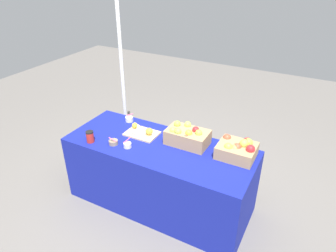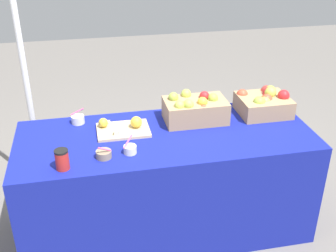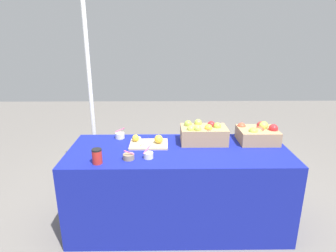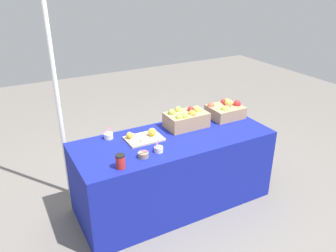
{
  "view_description": "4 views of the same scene",
  "coord_description": "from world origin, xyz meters",
  "px_view_note": "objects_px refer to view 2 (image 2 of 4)",
  "views": [
    {
      "loc": [
        1.3,
        -2.24,
        2.39
      ],
      "look_at": [
        0.09,
        0.01,
        0.97
      ],
      "focal_mm": 33.02,
      "sensor_mm": 36.0,
      "label": 1
    },
    {
      "loc": [
        -0.47,
        -2.34,
        2.04
      ],
      "look_at": [
        0.0,
        -0.05,
        0.82
      ],
      "focal_mm": 45.4,
      "sensor_mm": 36.0,
      "label": 2
    },
    {
      "loc": [
        -0.12,
        -2.29,
        1.7
      ],
      "look_at": [
        -0.09,
        0.03,
        0.94
      ],
      "focal_mm": 30.63,
      "sensor_mm": 36.0,
      "label": 3
    },
    {
      "loc": [
        -1.42,
        -2.5,
        2.17
      ],
      "look_at": [
        -0.04,
        0.03,
        0.86
      ],
      "focal_mm": 36.24,
      "sensor_mm": 36.0,
      "label": 4
    }
  ],
  "objects_px": {
    "tent_pole": "(22,58)",
    "sample_bowl_near": "(104,154)",
    "cutting_board_front": "(123,128)",
    "apple_crate_left": "(264,102)",
    "sample_bowl_mid": "(78,119)",
    "coffee_cup": "(62,159)",
    "apple_crate_middle": "(195,109)",
    "sample_bowl_far": "(130,149)"
  },
  "relations": [
    {
      "from": "tent_pole",
      "to": "sample_bowl_near",
      "type": "bearing_deg",
      "value": -60.8
    },
    {
      "from": "cutting_board_front",
      "to": "sample_bowl_near",
      "type": "xyz_separation_m",
      "value": [
        -0.15,
        -0.31,
        -0.0
      ]
    },
    {
      "from": "apple_crate_left",
      "to": "sample_bowl_near",
      "type": "distance_m",
      "value": 1.21
    },
    {
      "from": "apple_crate_left",
      "to": "sample_bowl_mid",
      "type": "bearing_deg",
      "value": 175.66
    },
    {
      "from": "sample_bowl_near",
      "to": "apple_crate_left",
      "type": "bearing_deg",
      "value": 18.4
    },
    {
      "from": "sample_bowl_mid",
      "to": "coffee_cup",
      "type": "height_order",
      "value": "coffee_cup"
    },
    {
      "from": "sample_bowl_mid",
      "to": "coffee_cup",
      "type": "distance_m",
      "value": 0.56
    },
    {
      "from": "cutting_board_front",
      "to": "sample_bowl_near",
      "type": "bearing_deg",
      "value": -115.81
    },
    {
      "from": "cutting_board_front",
      "to": "sample_bowl_near",
      "type": "distance_m",
      "value": 0.34
    },
    {
      "from": "cutting_board_front",
      "to": "sample_bowl_near",
      "type": "relative_size",
      "value": 3.69
    },
    {
      "from": "cutting_board_front",
      "to": "tent_pole",
      "type": "distance_m",
      "value": 0.91
    },
    {
      "from": "cutting_board_front",
      "to": "tent_pole",
      "type": "height_order",
      "value": "tent_pole"
    },
    {
      "from": "apple_crate_middle",
      "to": "cutting_board_front",
      "type": "distance_m",
      "value": 0.5
    },
    {
      "from": "tent_pole",
      "to": "cutting_board_front",
      "type": "bearing_deg",
      "value": -41.54
    },
    {
      "from": "sample_bowl_mid",
      "to": "coffee_cup",
      "type": "bearing_deg",
      "value": -99.51
    },
    {
      "from": "apple_crate_middle",
      "to": "sample_bowl_far",
      "type": "bearing_deg",
      "value": -145.15
    },
    {
      "from": "apple_crate_middle",
      "to": "sample_bowl_far",
      "type": "relative_size",
      "value": 3.93
    },
    {
      "from": "apple_crate_middle",
      "to": "sample_bowl_mid",
      "type": "distance_m",
      "value": 0.79
    },
    {
      "from": "sample_bowl_far",
      "to": "coffee_cup",
      "type": "relative_size",
      "value": 0.89
    },
    {
      "from": "cutting_board_front",
      "to": "sample_bowl_mid",
      "type": "height_order",
      "value": "sample_bowl_mid"
    },
    {
      "from": "apple_crate_middle",
      "to": "coffee_cup",
      "type": "xyz_separation_m",
      "value": [
        -0.87,
        -0.43,
        -0.03
      ]
    },
    {
      "from": "sample_bowl_near",
      "to": "coffee_cup",
      "type": "bearing_deg",
      "value": -162.73
    },
    {
      "from": "apple_crate_middle",
      "to": "apple_crate_left",
      "type": "bearing_deg",
      "value": 2.87
    },
    {
      "from": "sample_bowl_mid",
      "to": "cutting_board_front",
      "type": "bearing_deg",
      "value": -30.96
    },
    {
      "from": "sample_bowl_mid",
      "to": "tent_pole",
      "type": "xyz_separation_m",
      "value": [
        -0.35,
        0.39,
        0.33
      ]
    },
    {
      "from": "tent_pole",
      "to": "sample_bowl_far",
      "type": "bearing_deg",
      "value": -52.92
    },
    {
      "from": "apple_crate_middle",
      "to": "sample_bowl_far",
      "type": "distance_m",
      "value": 0.59
    },
    {
      "from": "apple_crate_middle",
      "to": "tent_pole",
      "type": "relative_size",
      "value": 0.19
    },
    {
      "from": "sample_bowl_mid",
      "to": "apple_crate_left",
      "type": "bearing_deg",
      "value": -4.34
    },
    {
      "from": "sample_bowl_far",
      "to": "apple_crate_middle",
      "type": "bearing_deg",
      "value": 34.85
    },
    {
      "from": "apple_crate_left",
      "to": "cutting_board_front",
      "type": "relative_size",
      "value": 1.02
    },
    {
      "from": "cutting_board_front",
      "to": "sample_bowl_mid",
      "type": "distance_m",
      "value": 0.34
    },
    {
      "from": "sample_bowl_mid",
      "to": "tent_pole",
      "type": "distance_m",
      "value": 0.61
    },
    {
      "from": "sample_bowl_near",
      "to": "sample_bowl_far",
      "type": "distance_m",
      "value": 0.16
    },
    {
      "from": "sample_bowl_far",
      "to": "coffee_cup",
      "type": "xyz_separation_m",
      "value": [
        -0.39,
        -0.09,
        0.03
      ]
    },
    {
      "from": "cutting_board_front",
      "to": "tent_pole",
      "type": "relative_size",
      "value": 0.15
    },
    {
      "from": "coffee_cup",
      "to": "apple_crate_left",
      "type": "bearing_deg",
      "value": 18.21
    },
    {
      "from": "cutting_board_front",
      "to": "sample_bowl_mid",
      "type": "relative_size",
      "value": 3.32
    },
    {
      "from": "coffee_cup",
      "to": "tent_pole",
      "type": "height_order",
      "value": "tent_pole"
    },
    {
      "from": "sample_bowl_mid",
      "to": "tent_pole",
      "type": "relative_size",
      "value": 0.05
    },
    {
      "from": "apple_crate_left",
      "to": "tent_pole",
      "type": "distance_m",
      "value": 1.72
    },
    {
      "from": "coffee_cup",
      "to": "tent_pole",
      "type": "xyz_separation_m",
      "value": [
        -0.25,
        0.94,
        0.3
      ]
    }
  ]
}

